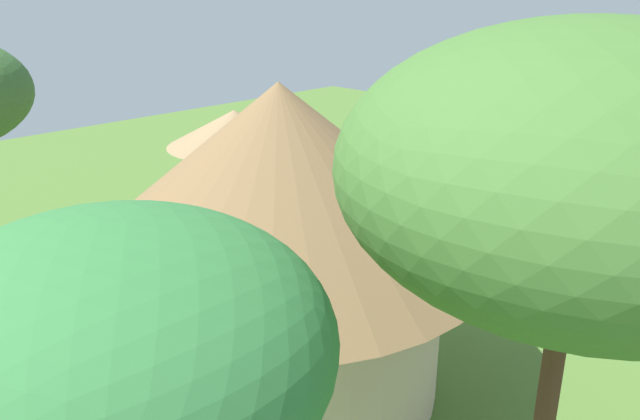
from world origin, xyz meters
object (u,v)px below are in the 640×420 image
(patio_chair_east_end, at_px, (244,230))
(zebra_nearest_camera, at_px, (386,214))
(patio_dining_table, at_px, (239,209))
(guest_beside_umbrella, at_px, (311,190))
(striped_lounge_chair, at_px, (459,285))
(guest_behind_table, at_px, (175,196))
(standing_watcher, at_px, (523,226))
(zebra_by_umbrella, at_px, (341,174))
(acacia_tree_left_background, at_px, (116,352))
(acacia_tree_far_lawn, at_px, (582,172))
(thatched_hut, at_px, (281,225))
(patio_chair_near_lawn, at_px, (237,199))
(shade_umbrella, at_px, (235,128))

(patio_chair_east_end, distance_m, zebra_nearest_camera, 3.34)
(zebra_nearest_camera, bearing_deg, patio_dining_table, 9.14)
(guest_beside_umbrella, xyz_separation_m, striped_lounge_chair, (-4.96, 0.74, -0.69))
(guest_behind_table, height_order, standing_watcher, standing_watcher)
(zebra_by_umbrella, bearing_deg, zebra_nearest_camera, 48.50)
(zebra_by_umbrella, xyz_separation_m, acacia_tree_left_background, (-8.45, 11.11, 3.14))
(guest_behind_table, bearing_deg, acacia_tree_left_background, -164.59)
(acacia_tree_far_lawn, bearing_deg, acacia_tree_left_background, 68.15)
(thatched_hut, bearing_deg, patio_chair_east_end, -32.50)
(guest_beside_umbrella, bearing_deg, acacia_tree_left_background, -75.89)
(striped_lounge_chair, relative_size, acacia_tree_left_background, 0.19)
(patio_chair_east_end, relative_size, zebra_by_umbrella, 0.41)
(patio_chair_near_lawn, relative_size, patio_chair_east_end, 1.00)
(zebra_nearest_camera, bearing_deg, acacia_tree_far_lawn, 119.32)
(guest_beside_umbrella, xyz_separation_m, standing_watcher, (-5.18, -1.35, 0.05))
(patio_chair_east_end, height_order, standing_watcher, standing_watcher)
(patio_chair_near_lawn, xyz_separation_m, acacia_tree_left_background, (-9.83, 8.47, 3.57))
(shade_umbrella, xyz_separation_m, guest_behind_table, (1.13, 1.08, -1.74))
(thatched_hut, height_order, acacia_tree_far_lawn, acacia_tree_far_lawn)
(acacia_tree_far_lawn, bearing_deg, striped_lounge_chair, -53.28)
(guest_beside_umbrella, distance_m, zebra_by_umbrella, 1.71)
(patio_chair_near_lawn, bearing_deg, standing_watcher, 144.20)
(zebra_nearest_camera, distance_m, zebra_by_umbrella, 3.37)
(acacia_tree_far_lawn, bearing_deg, guest_behind_table, -18.16)
(thatched_hut, xyz_separation_m, guest_beside_umbrella, (4.54, -5.12, -1.72))
(zebra_nearest_camera, bearing_deg, guest_behind_table, 14.28)
(patio_chair_near_lawn, xyz_separation_m, zebra_nearest_camera, (-4.31, -0.99, 0.41))
(patio_dining_table, relative_size, acacia_tree_far_lawn, 0.21)
(zebra_nearest_camera, height_order, zebra_by_umbrella, zebra_by_umbrella)
(thatched_hut, bearing_deg, patio_chair_near_lawn, -32.94)
(thatched_hut, distance_m, patio_chair_near_lawn, 7.89)
(guest_behind_table, xyz_separation_m, acacia_tree_left_background, (-10.03, 6.72, 3.12))
(shade_umbrella, bearing_deg, thatched_hut, 147.56)
(standing_watcher, height_order, zebra_by_umbrella, standing_watcher)
(thatched_hut, relative_size, patio_chair_near_lawn, 6.81)
(patio_chair_east_end, relative_size, guest_beside_umbrella, 0.57)
(thatched_hut, bearing_deg, acacia_tree_left_background, 128.52)
(guest_behind_table, bearing_deg, standing_watcher, -101.26)
(guest_behind_table, xyz_separation_m, zebra_nearest_camera, (-4.52, -2.74, -0.03))
(shade_umbrella, xyz_separation_m, striped_lounge_chair, (-5.87, -0.92, -2.45))
(striped_lounge_chair, bearing_deg, zebra_nearest_camera, -155.56)
(patio_dining_table, distance_m, acacia_tree_left_background, 12.32)
(guest_behind_table, distance_m, striped_lounge_chair, 7.32)
(guest_behind_table, distance_m, zebra_nearest_camera, 5.28)
(acacia_tree_left_background, bearing_deg, zebra_nearest_camera, -59.75)
(guest_behind_table, xyz_separation_m, acacia_tree_far_lawn, (-11.25, 3.69, 3.76))
(patio_chair_near_lawn, bearing_deg, guest_beside_umbrella, 154.19)
(striped_lounge_chair, bearing_deg, shade_umbrella, -130.07)
(thatched_hut, height_order, guest_behind_table, thatched_hut)
(thatched_hut, bearing_deg, zebra_by_umbrella, -53.56)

